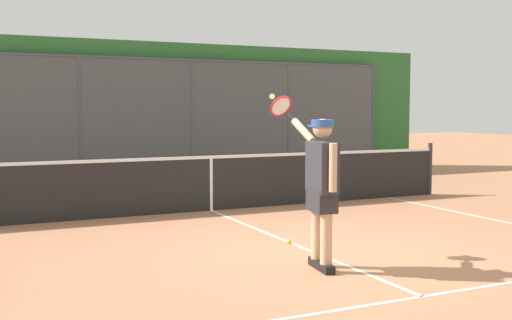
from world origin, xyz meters
TOP-DOWN VIEW (x-y plane):
  - ground_plane at (0.00, 0.00)m, footprint 60.00×60.00m
  - court_line_markings at (0.00, 1.98)m, footprint 7.61×10.13m
  - fence_backdrop at (0.00, -9.35)m, footprint 16.85×1.37m
  - tennis_net at (0.00, -3.80)m, footprint 9.78×0.09m
  - tennis_player at (0.35, 0.46)m, footprint 0.36×1.41m
  - tennis_ball_by_sideline at (0.04, -0.84)m, footprint 0.07×0.07m

SIDE VIEW (x-z plane):
  - ground_plane at x=0.00m, z-range 0.00..0.00m
  - court_line_markings at x=0.00m, z-range 0.00..0.01m
  - tennis_ball_by_sideline at x=0.04m, z-range 0.00..0.07m
  - tennis_net at x=0.00m, z-range -0.04..1.03m
  - tennis_player at x=0.35m, z-range 0.00..1.95m
  - fence_backdrop at x=0.00m, z-range -0.01..3.42m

